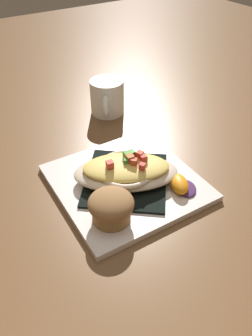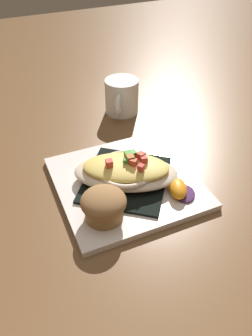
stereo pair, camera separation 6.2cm
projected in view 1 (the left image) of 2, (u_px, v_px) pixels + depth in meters
The scene contains 7 objects.
ground_plane at pixel (126, 185), 0.65m from camera, with size 2.60×2.60×0.00m, color brown.
square_plate at pixel (126, 182), 0.65m from camera, with size 0.26×0.26×0.01m, color white.
folded_napkin at pixel (126, 179), 0.64m from camera, with size 0.15×0.17×0.01m, color black.
gratin_dish at pixel (126, 170), 0.63m from camera, with size 0.19×0.23×0.05m.
muffin at pixel (111, 206), 0.55m from camera, with size 0.08×0.08×0.05m.
orange_garnish at pixel (181, 185), 0.62m from camera, with size 0.07×0.06×0.02m.
coffee_mug at pixel (107, 99), 0.85m from camera, with size 0.11×0.09×0.09m.
Camera 1 is at (-0.41, 0.26, 0.44)m, focal length 35.45 mm.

